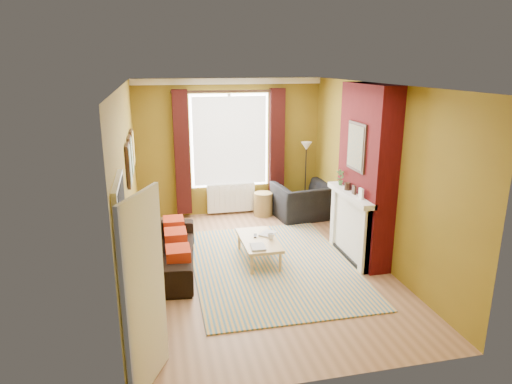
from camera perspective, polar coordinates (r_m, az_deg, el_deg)
ground at (r=7.31m, az=0.44°, el=-9.24°), size 5.50×5.50×0.00m
room_walls at (r=7.25m, az=4.80°, el=2.10°), size 3.82×5.54×2.83m
striped_rug at (r=7.32m, az=2.05°, el=-9.11°), size 2.49×3.43×0.02m
sofa at (r=7.26m, az=-11.11°, el=-7.05°), size 1.02×2.18×0.62m
armchair at (r=9.38m, az=5.93°, el=-1.16°), size 1.22×1.10×0.72m
coffee_table at (r=7.37m, az=0.33°, el=-6.18°), size 0.56×1.11×0.37m
wicker_stool at (r=9.53m, az=0.90°, el=-1.51°), size 0.50×0.50×0.49m
floor_lamp at (r=9.54m, az=6.27°, el=4.33°), size 0.26×0.26×1.52m
book_a at (r=7.01m, az=-0.65°, el=-6.94°), size 0.24×0.31×0.03m
book_b at (r=7.59m, az=0.79°, el=-5.09°), size 0.36×0.37×0.02m
mug at (r=7.33m, az=1.86°, el=-5.58°), size 0.12×0.12×0.10m
tv_remote at (r=7.46m, az=-0.09°, el=-5.48°), size 0.08×0.16×0.02m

